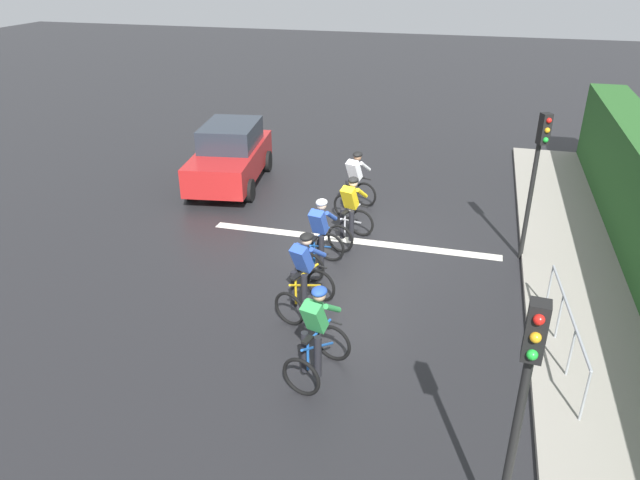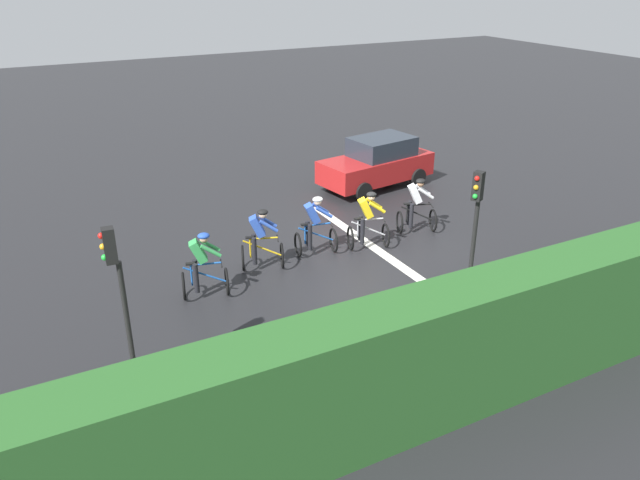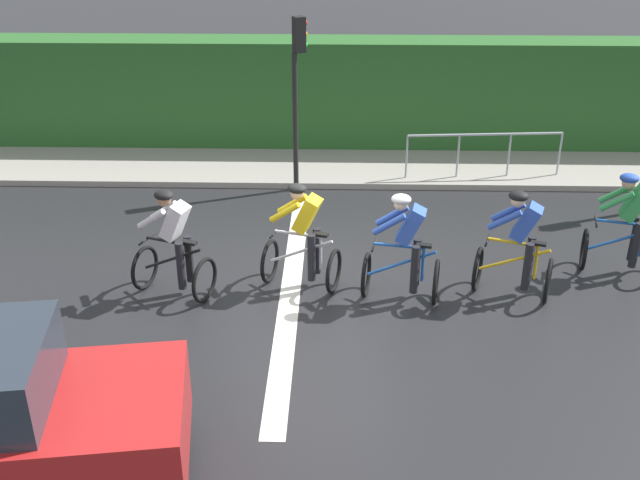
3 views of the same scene
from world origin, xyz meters
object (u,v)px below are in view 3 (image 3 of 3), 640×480
(traffic_light_near_crossing, at_px, (298,78))
(cyclist_fourth, at_px, (304,239))
(cyclist_mid, at_px, (405,251))
(cyclist_lead, at_px, (626,227))
(cyclist_trailing, at_px, (174,247))
(cyclist_second, at_px, (519,248))
(pedestrian_railing_kerbside, at_px, (484,145))

(traffic_light_near_crossing, bearing_deg, cyclist_fourth, 4.04)
(cyclist_mid, bearing_deg, traffic_light_near_crossing, -157.70)
(cyclist_lead, height_order, cyclist_trailing, same)
(cyclist_second, xyz_separation_m, cyclist_trailing, (0.10, -4.98, 0.00))
(pedestrian_railing_kerbside, bearing_deg, cyclist_second, -3.69)
(traffic_light_near_crossing, bearing_deg, cyclist_second, 39.53)
(cyclist_second, xyz_separation_m, pedestrian_railing_kerbside, (-4.61, 0.30, -0.02))
(cyclist_lead, bearing_deg, traffic_light_near_crossing, -123.08)
(cyclist_lead, xyz_separation_m, cyclist_second, (0.73, -1.79, 0.00))
(cyclist_fourth, distance_m, pedestrian_railing_kerbside, 5.58)
(cyclist_mid, height_order, pedestrian_railing_kerbside, cyclist_mid)
(cyclist_trailing, bearing_deg, traffic_light_near_crossing, 159.32)
(cyclist_fourth, height_order, traffic_light_near_crossing, traffic_light_near_crossing)
(cyclist_lead, xyz_separation_m, cyclist_fourth, (0.53, -4.91, 0.00))
(cyclist_fourth, xyz_separation_m, traffic_light_near_crossing, (-3.91, -0.28, 1.43))
(cyclist_second, relative_size, cyclist_fourth, 1.00)
(traffic_light_near_crossing, xyz_separation_m, pedestrian_railing_kerbside, (-0.50, 3.69, -1.45))
(cyclist_second, xyz_separation_m, cyclist_fourth, (-0.20, -3.12, 0.00))
(pedestrian_railing_kerbside, bearing_deg, cyclist_fourth, -37.77)
(cyclist_trailing, distance_m, pedestrian_railing_kerbside, 7.07)
(cyclist_mid, relative_size, traffic_light_near_crossing, 0.50)
(cyclist_mid, height_order, traffic_light_near_crossing, traffic_light_near_crossing)
(cyclist_fourth, distance_m, traffic_light_near_crossing, 4.17)
(cyclist_lead, xyz_separation_m, cyclist_trailing, (0.83, -6.78, 0.00))
(cyclist_trailing, height_order, pedestrian_railing_kerbside, cyclist_trailing)
(cyclist_trailing, height_order, traffic_light_near_crossing, traffic_light_near_crossing)
(cyclist_mid, bearing_deg, cyclist_second, 95.00)
(cyclist_lead, height_order, cyclist_mid, same)
(cyclist_second, relative_size, traffic_light_near_crossing, 0.50)
(cyclist_lead, relative_size, cyclist_second, 1.00)
(pedestrian_railing_kerbside, bearing_deg, cyclist_trailing, -48.30)
(cyclist_second, xyz_separation_m, traffic_light_near_crossing, (-4.11, -3.40, 1.43))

